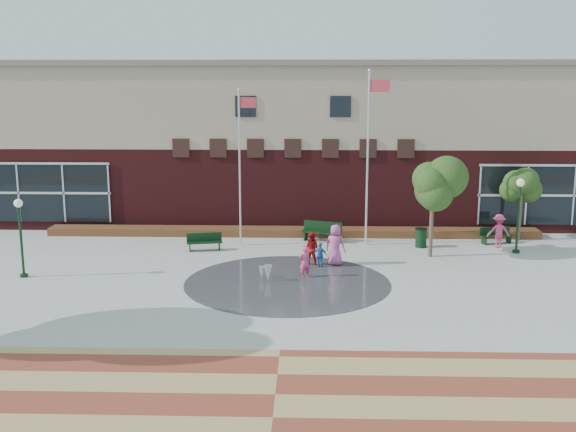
{
  "coord_description": "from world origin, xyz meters",
  "views": [
    {
      "loc": [
        0.83,
        -23.38,
        8.09
      ],
      "look_at": [
        0.0,
        4.0,
        2.6
      ],
      "focal_mm": 42.0,
      "sensor_mm": 36.0,
      "label": 1
    }
  ],
  "objects_px": {
    "bench_left": "(205,245)",
    "trash_can": "(421,238)",
    "flagpole_right": "(369,149)",
    "child_splash": "(305,262)",
    "flagpole_left": "(240,160)"
  },
  "relations": [
    {
      "from": "bench_left",
      "to": "trash_can",
      "type": "bearing_deg",
      "value": -6.56
    },
    {
      "from": "flagpole_left",
      "to": "trash_can",
      "type": "xyz_separation_m",
      "value": [
        8.93,
        -0.16,
        -3.84
      ]
    },
    {
      "from": "bench_left",
      "to": "trash_can",
      "type": "distance_m",
      "value": 10.66
    },
    {
      "from": "flagpole_right",
      "to": "child_splash",
      "type": "distance_m",
      "value": 7.86
    },
    {
      "from": "flagpole_right",
      "to": "bench_left",
      "type": "relative_size",
      "value": 4.92
    },
    {
      "from": "flagpole_right",
      "to": "child_splash",
      "type": "bearing_deg",
      "value": -104.29
    },
    {
      "from": "flagpole_left",
      "to": "child_splash",
      "type": "distance_m",
      "value": 7.4
    },
    {
      "from": "flagpole_right",
      "to": "trash_can",
      "type": "xyz_separation_m",
      "value": [
        2.63,
        -0.47,
        -4.36
      ]
    },
    {
      "from": "bench_left",
      "to": "trash_can",
      "type": "relative_size",
      "value": 1.82
    },
    {
      "from": "child_splash",
      "to": "trash_can",
      "type": "bearing_deg",
      "value": -161.26
    },
    {
      "from": "flagpole_left",
      "to": "trash_can",
      "type": "distance_m",
      "value": 9.72
    },
    {
      "from": "flagpole_left",
      "to": "bench_left",
      "type": "relative_size",
      "value": 4.41
    },
    {
      "from": "flagpole_left",
      "to": "flagpole_right",
      "type": "bearing_deg",
      "value": 9.78
    },
    {
      "from": "flagpole_right",
      "to": "bench_left",
      "type": "bearing_deg",
      "value": -156.29
    },
    {
      "from": "flagpole_left",
      "to": "child_splash",
      "type": "bearing_deg",
      "value": -53.21
    }
  ]
}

